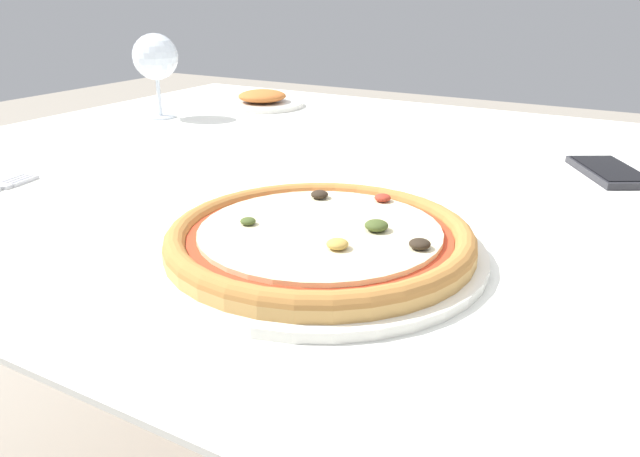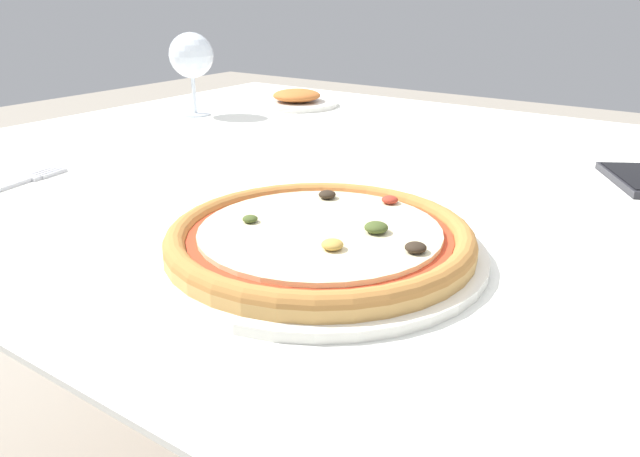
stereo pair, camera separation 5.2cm
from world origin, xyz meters
name	(u,v)px [view 2 (the right image)]	position (x,y,z in m)	size (l,w,h in m)	color
dining_table	(380,219)	(0.00, 0.00, 0.67)	(1.47, 1.14, 0.74)	brown
pizza_plate	(320,241)	(0.10, -0.30, 0.76)	(0.33, 0.33, 0.04)	white
fork	(16,183)	(-0.37, -0.34, 0.75)	(0.05, 0.17, 0.00)	silver
wine_glass_far_left	(191,57)	(-0.53, 0.15, 0.86)	(0.09, 0.09, 0.17)	silver
cell_phone	(640,179)	(0.32, 0.16, 0.75)	(0.13, 0.16, 0.01)	#232328
side_plate	(297,100)	(-0.42, 0.35, 0.76)	(0.18, 0.18, 0.04)	white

